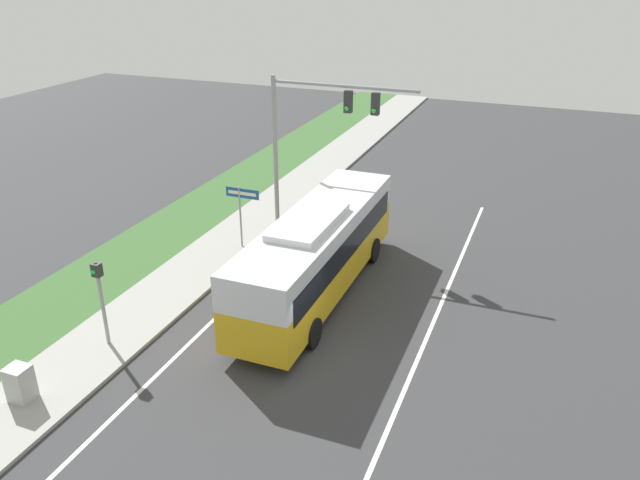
# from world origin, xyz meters

# --- Properties ---
(ground_plane) EXTENTS (80.00, 80.00, 0.00)m
(ground_plane) POSITION_xyz_m (0.00, 0.00, 0.00)
(ground_plane) COLOR #38383A
(sidewalk) EXTENTS (2.80, 80.00, 0.12)m
(sidewalk) POSITION_xyz_m (-6.20, 0.00, 0.06)
(sidewalk) COLOR #9E9E99
(sidewalk) RESTS_ON ground_plane
(grass_verge) EXTENTS (3.60, 80.00, 0.10)m
(grass_verge) POSITION_xyz_m (-9.40, 0.00, 0.05)
(grass_verge) COLOR #3D6633
(grass_verge) RESTS_ON ground_plane
(lane_divider_near) EXTENTS (0.14, 30.00, 0.01)m
(lane_divider_near) POSITION_xyz_m (-3.60, 0.00, 0.00)
(lane_divider_near) COLOR silver
(lane_divider_near) RESTS_ON ground_plane
(lane_divider_far) EXTENTS (0.14, 30.00, 0.01)m
(lane_divider_far) POSITION_xyz_m (3.60, 0.00, 0.00)
(lane_divider_far) COLOR silver
(lane_divider_far) RESTS_ON ground_plane
(bus) EXTENTS (2.61, 10.77, 3.36)m
(bus) POSITION_xyz_m (-0.93, 3.83, 1.85)
(bus) COLOR gold
(bus) RESTS_ON ground_plane
(signal_gantry) EXTENTS (6.48, 0.41, 6.98)m
(signal_gantry) POSITION_xyz_m (-3.16, 9.09, 4.97)
(signal_gantry) COLOR #939399
(signal_gantry) RESTS_ON ground_plane
(pedestrian_signal) EXTENTS (0.28, 0.34, 3.02)m
(pedestrian_signal) POSITION_xyz_m (-5.96, -1.94, 2.06)
(pedestrian_signal) COLOR #939399
(pedestrian_signal) RESTS_ON ground_plane
(street_sign) EXTENTS (1.53, 0.08, 2.83)m
(street_sign) POSITION_xyz_m (-5.35, 6.27, 2.03)
(street_sign) COLOR #939399
(street_sign) RESTS_ON ground_plane
(utility_cabinet) EXTENTS (0.65, 0.59, 1.07)m
(utility_cabinet) POSITION_xyz_m (-6.37, -5.13, 0.66)
(utility_cabinet) COLOR #A8A8A3
(utility_cabinet) RESTS_ON sidewalk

